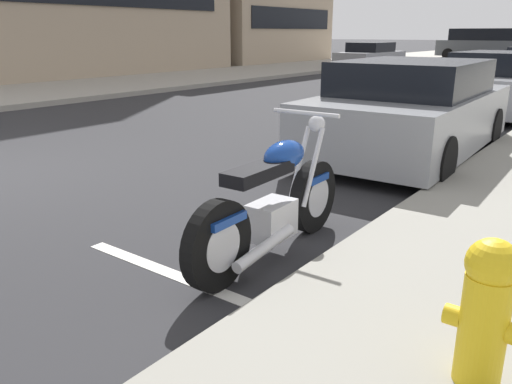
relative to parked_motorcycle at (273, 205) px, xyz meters
The scene contains 8 objects.
sidewalk_far_curb 16.51m from the parked_motorcycle, 47.03° to the left, with size 120.00×5.00×0.14m, color gray.
parking_stall_stripe 0.90m from the parked_motorcycle, 162.88° to the left, with size 0.12×2.20×0.01m, color silver.
parked_motorcycle is the anchor object (origin of this frame).
parked_car_across_street 4.11m from the parked_motorcycle, ahead, with size 4.19×2.06×1.38m.
parked_car_at_intersection 9.36m from the parked_motorcycle, ahead, with size 4.41×1.94×1.35m.
crossing_truck 34.01m from the parked_motorcycle, 11.64° to the left, with size 2.49×5.75×2.00m.
car_opposite_curb 22.67m from the parked_motorcycle, 23.22° to the left, with size 4.45×1.89×1.30m.
fire_hydrant 2.01m from the parked_motorcycle, 115.37° to the right, with size 0.24×0.36×0.74m.
Camera 1 is at (-2.42, -6.83, 1.75)m, focal length 35.93 mm.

